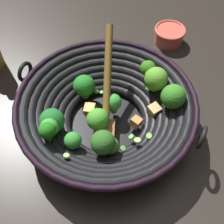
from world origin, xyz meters
name	(u,v)px	position (x,y,z in m)	size (l,w,h in m)	color
ground_plane	(107,124)	(0.00, 0.00, 0.00)	(4.00, 4.00, 0.00)	#28231E
wok	(106,110)	(0.00, 0.00, 0.07)	(0.46, 0.43, 0.19)	black
prep_bowl	(169,35)	(0.16, 0.34, 0.03)	(0.10, 0.10, 0.05)	#D15647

